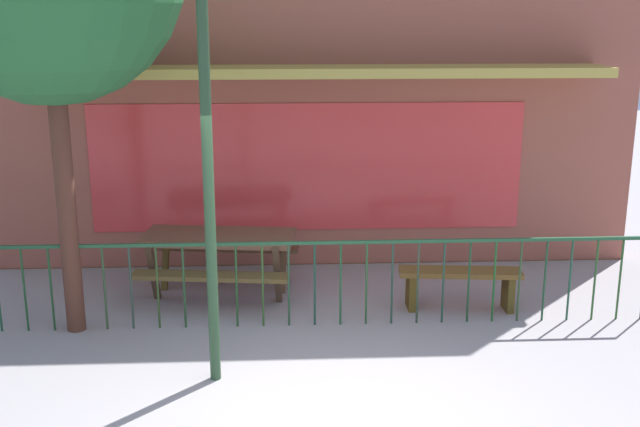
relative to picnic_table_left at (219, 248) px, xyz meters
name	(u,v)px	position (x,y,z in m)	size (l,w,h in m)	color
ground	(325,420)	(1.11, -3.03, -0.61)	(40.00, 40.00, 0.00)	gray
pub_storefront	(307,66)	(1.11, 1.37, 2.05)	(8.78, 1.32, 5.36)	brown
patio_fence_front	(315,268)	(1.11, -0.97, 0.05)	(7.40, 0.04, 0.97)	#1F4D2F
picnic_table_left	(219,248)	(0.00, 0.00, 0.00)	(1.95, 1.57, 0.79)	brown
patio_bench	(460,280)	(2.80, -0.58, -0.26)	(1.42, 0.45, 0.48)	brown
street_lamp	(205,93)	(0.12, -2.20, 2.08)	(0.28, 0.28, 4.14)	#264429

